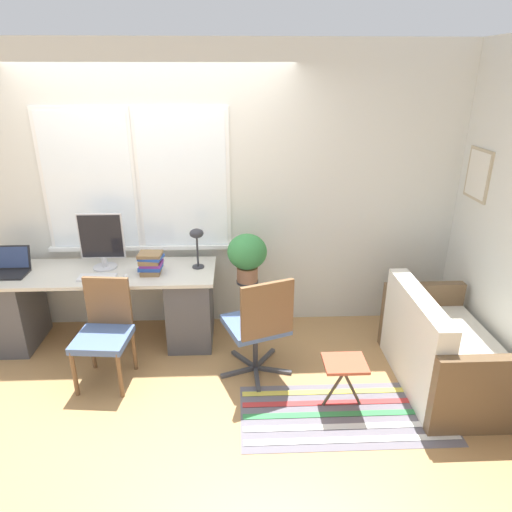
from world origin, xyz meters
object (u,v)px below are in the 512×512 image
(keyboard, at_px, (97,277))
(potted_plant, at_px, (247,254))
(office_chair_swivel, at_px, (259,324))
(book_stack, at_px, (151,263))
(desk_chair_wooden, at_px, (104,330))
(desk_lamp, at_px, (197,238))
(folding_stool, at_px, (345,367))
(mouse, at_px, (126,276))
(couch_loveseat, at_px, (442,353))
(plant_stand, at_px, (247,290))
(monitor, at_px, (102,241))
(laptop, at_px, (8,268))

(keyboard, xyz_separation_m, potted_plant, (1.33, 0.18, 0.13))
(office_chair_swivel, bearing_deg, book_stack, -49.54)
(desk_chair_wooden, bearing_deg, keyboard, 113.94)
(desk_lamp, distance_m, folding_stool, 1.72)
(mouse, height_order, book_stack, book_stack)
(couch_loveseat, bearing_deg, plant_stand, 63.68)
(book_stack, relative_size, couch_loveseat, 0.18)
(desk_lamp, xyz_separation_m, potted_plant, (0.46, -0.03, -0.16))
(desk_lamp, height_order, folding_stool, desk_lamp)
(book_stack, distance_m, desk_chair_wooden, 0.71)
(keyboard, bearing_deg, plant_stand, 7.88)
(desk_lamp, bearing_deg, book_stack, -163.70)
(monitor, distance_m, couch_loveseat, 3.09)
(book_stack, xyz_separation_m, office_chair_swivel, (0.95, -0.53, -0.34))
(desk_lamp, bearing_deg, folding_stool, -42.36)
(monitor, relative_size, keyboard, 1.62)
(keyboard, bearing_deg, office_chair_swivel, -17.25)
(desk_chair_wooden, height_order, potted_plant, potted_plant)
(monitor, distance_m, plant_stand, 1.41)
(mouse, bearing_deg, desk_lamp, 19.01)
(mouse, distance_m, desk_chair_wooden, 0.52)
(keyboard, xyz_separation_m, mouse, (0.25, -0.00, 0.01))
(laptop, bearing_deg, plant_stand, 1.15)
(laptop, relative_size, desk_chair_wooden, 0.41)
(couch_loveseat, bearing_deg, laptop, 78.83)
(laptop, relative_size, couch_loveseat, 0.29)
(book_stack, bearing_deg, office_chair_swivel, -29.10)
(keyboard, height_order, desk_lamp, desk_lamp)
(laptop, relative_size, monitor, 0.69)
(mouse, height_order, desk_chair_wooden, desk_chair_wooden)
(desk_chair_wooden, relative_size, folding_stool, 2.14)
(desk_chair_wooden, relative_size, plant_stand, 1.43)
(book_stack, height_order, potted_plant, potted_plant)
(plant_stand, bearing_deg, book_stack, -173.87)
(laptop, height_order, mouse, laptop)
(desk_chair_wooden, bearing_deg, desk_lamp, 45.88)
(office_chair_swivel, relative_size, couch_loveseat, 0.76)
(couch_loveseat, bearing_deg, potted_plant, 63.68)
(couch_loveseat, relative_size, potted_plant, 2.74)
(keyboard, xyz_separation_m, plant_stand, (1.33, 0.18, -0.24))
(monitor, bearing_deg, folding_stool, -28.21)
(keyboard, xyz_separation_m, desk_chair_wooden, (0.14, -0.41, -0.29))
(book_stack, xyz_separation_m, potted_plant, (0.87, 0.09, 0.04))
(laptop, bearing_deg, monitor, 6.44)
(mouse, bearing_deg, potted_plant, 9.84)
(mouse, distance_m, book_stack, 0.24)
(desk_lamp, distance_m, desk_chair_wooden, 1.12)
(book_stack, xyz_separation_m, folding_stool, (1.58, -0.94, -0.49))
(plant_stand, distance_m, folding_stool, 1.26)
(monitor, height_order, desk_chair_wooden, monitor)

